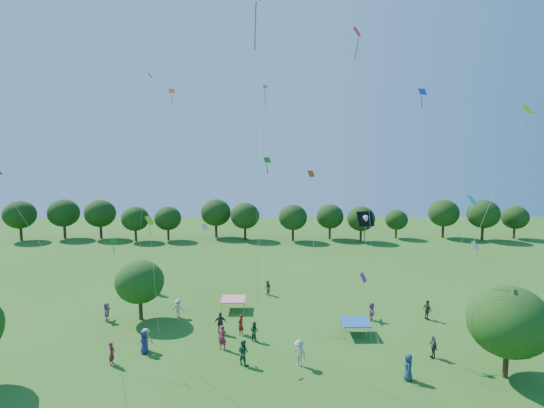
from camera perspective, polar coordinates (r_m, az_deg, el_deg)
The scene contains 39 objects.
near_tree_north at distance 39.17m, azimuth -17.36°, elevation -9.94°, with size 4.19×4.19×5.29m.
near_tree_east at distance 32.00m, azimuth 29.22°, elevation -13.61°, with size 5.08×5.08×6.08m.
treeline at distance 71.33m, azimuth -2.04°, elevation -1.54°, with size 88.01×8.77×6.77m.
tent_red_stripe at distance 40.45m, azimuth -5.23°, elevation -12.62°, with size 2.20×2.20×1.10m.
tent_blue at distance 35.87m, azimuth 11.13°, elevation -15.33°, with size 2.20×2.20×1.10m.
crowd_person_0 at distance 33.71m, azimuth -16.83°, elevation -17.35°, with size 0.84×0.45×1.69m, color navy.
crowd_person_1 at distance 35.45m, azimuth -4.23°, elevation -15.87°, with size 0.61×0.40×1.65m, color maroon.
crowd_person_2 at distance 30.97m, azimuth -3.91°, elevation -19.26°, with size 0.87×0.47×1.76m, color #245531.
crowd_person_3 at distance 39.64m, azimuth -12.49°, elevation -13.50°, with size 1.08×0.49×1.65m, color beige.
crowd_person_4 at distance 35.75m, azimuth -6.93°, elevation -15.59°, with size 1.04×0.47×1.77m, color #3B322F.
crowd_person_5 at distance 39.05m, azimuth 13.26°, elevation -13.87°, with size 1.50×0.54×1.61m, color #824C7C.
crowd_person_6 at distance 46.00m, azimuth -15.29°, elevation -10.58°, with size 0.90×0.48×1.82m, color navy.
crowd_person_7 at distance 33.13m, azimuth -6.67°, elevation -17.42°, with size 0.68×0.43×1.81m, color maroon.
crowd_person_8 at distance 44.28m, azimuth -0.60°, elevation -11.23°, with size 0.75×0.41×1.52m, color #2D642A.
crowd_person_9 at distance 30.73m, azimuth 3.64°, elevation -19.38°, with size 1.21×0.54×1.85m, color #AFA88C.
crowd_person_10 at distance 33.79m, azimuth 20.85°, elevation -17.51°, with size 0.95×0.43×1.62m, color #3D3531.
crowd_person_11 at distance 40.52m, azimuth -21.33°, elevation -13.37°, with size 1.53×0.55×1.64m, color #92557E.
crowd_person_12 at distance 30.38m, azimuth 17.86°, elevation -20.17°, with size 0.85×0.46×1.73m, color navy.
crowd_person_13 at distance 32.81m, azimuth -20.74°, elevation -18.28°, with size 0.60×0.39×1.62m, color maroon.
crowd_person_14 at distance 34.37m, azimuth -2.42°, elevation -16.72°, with size 0.75×0.41×1.53m, color #265022.
crowd_person_15 at distance 34.09m, azimuth -16.61°, elevation -17.06°, with size 1.10×0.50×1.69m, color #ADA48A.
crowd_person_16 at distance 40.52m, azimuth 20.16°, elevation -13.22°, with size 1.04×0.47×1.77m, color #3D3431.
pirate_kite at distance 32.55m, azimuth 12.47°, elevation -2.10°, with size 1.33×2.68×8.82m.
red_high_kite at distance 29.82m, azimuth -2.20°, elevation 18.67°, with size 0.75×1.34×23.90m.
small_kite_0 at distance 29.04m, azimuth 11.92°, elevation 13.88°, with size 2.07×1.14×21.23m.
small_kite_1 at distance 26.68m, azimuth 5.51°, elevation -2.59°, with size 1.06×2.49×12.16m.
small_kite_2 at distance 29.79m, azimuth 29.22°, elevation 5.73°, with size 5.29×1.44×16.09m.
small_kite_3 at distance 31.99m, azimuth -20.74°, elevation -6.97°, with size 0.54×2.47×7.19m.
small_kite_4 at distance 36.23m, azimuth -1.27°, elevation 6.48°, with size 0.95×1.94×18.94m.
small_kite_5 at distance 29.12m, azimuth -31.17°, elevation -0.16°, with size 5.31×3.20×12.46m.
small_kite_6 at distance 31.65m, azimuth -8.89°, elevation -5.67°, with size 0.70×1.61×8.00m.
small_kite_7 at distance 29.43m, azimuth 24.72°, elevation -2.02°, with size 2.31×1.09×10.56m.
small_kite_8 at distance 44.97m, azimuth -16.49°, elevation 9.54°, with size 1.34×3.70×21.23m.
small_kite_9 at distance 43.84m, azimuth -14.21°, elevation 8.97°, with size 3.45×2.93×19.56m.
small_kite_10 at distance 28.42m, azimuth -15.95°, elevation -4.54°, with size 0.80×3.80×9.28m.
small_kite_11 at distance 29.87m, azimuth -1.13°, elevation 0.38°, with size 1.44×0.97×12.92m.
small_kite_12 at distance 35.13m, azimuth 19.93°, elevation 8.09°, with size 2.02×0.97×18.14m.
small_kite_13 at distance 26.64m, azimuth 12.48°, elevation -10.97°, with size 2.34×3.91×6.17m.
small_kite_14 at distance 30.48m, azimuth 25.10°, elevation -6.63°, with size 2.82×0.86×7.57m.
Camera 1 is at (-0.57, -15.13, 14.50)m, focal length 28.00 mm.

